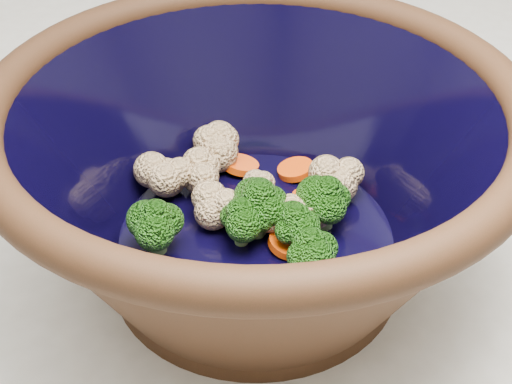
% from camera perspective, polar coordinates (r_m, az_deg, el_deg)
% --- Properties ---
extents(mixing_bowl, '(0.38, 0.38, 0.17)m').
position_cam_1_polar(mixing_bowl, '(0.51, 0.00, 1.41)').
color(mixing_bowl, black).
rests_on(mixing_bowl, counter).
extents(vegetable_pile, '(0.18, 0.19, 0.05)m').
position_cam_1_polar(vegetable_pile, '(0.54, 0.07, -1.02)').
color(vegetable_pile, '#608442').
rests_on(vegetable_pile, mixing_bowl).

